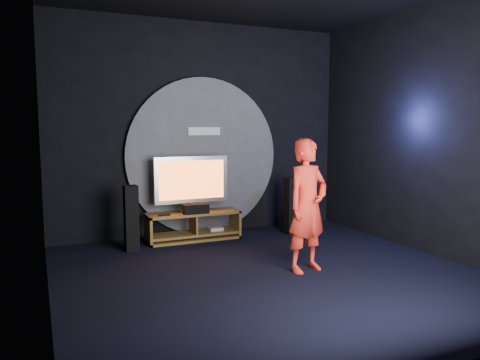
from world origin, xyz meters
name	(u,v)px	position (x,y,z in m)	size (l,w,h in m)	color
floor	(270,274)	(0.00, 0.00, 0.00)	(5.00, 5.00, 0.00)	black
back_wall	(202,129)	(0.00, 2.50, 1.75)	(5.00, 0.04, 3.50)	black
front_wall	(437,134)	(0.00, -2.50, 1.75)	(5.00, 0.04, 3.50)	black
left_wall	(41,132)	(-2.50, 0.00, 1.75)	(0.04, 5.00, 3.50)	black
right_wall	(430,130)	(2.50, 0.00, 1.75)	(0.04, 5.00, 3.50)	black
wall_disc_panel	(203,156)	(0.00, 2.44, 1.30)	(2.60, 0.11, 2.60)	#515156
media_console	(194,228)	(-0.31, 2.05, 0.19)	(1.48, 0.45, 0.45)	olive
tv	(191,181)	(-0.32, 2.12, 0.93)	(1.20, 0.22, 0.88)	silver
center_speaker	(196,209)	(-0.32, 1.90, 0.53)	(0.40, 0.15, 0.15)	black
remote	(164,215)	(-0.81, 1.93, 0.46)	(0.18, 0.05, 0.02)	black
tower_speaker_left	(131,218)	(-1.34, 1.79, 0.48)	(0.19, 0.21, 0.96)	black
tower_speaker_right	(291,206)	(1.32, 1.80, 0.48)	(0.19, 0.21, 0.96)	black
subwoofer	(300,219)	(1.67, 2.08, 0.18)	(0.32, 0.32, 0.35)	black
player	(307,206)	(0.49, -0.04, 0.83)	(0.60, 0.40, 1.65)	red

